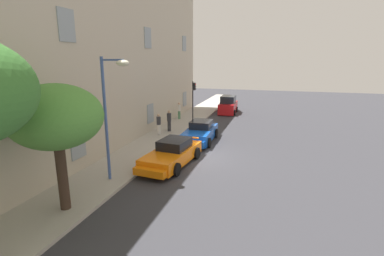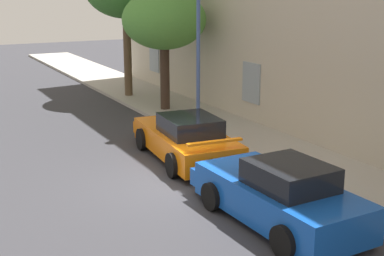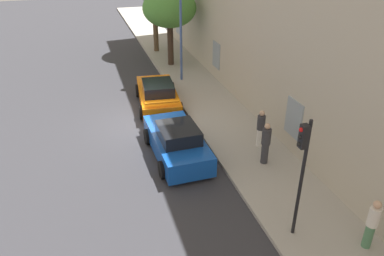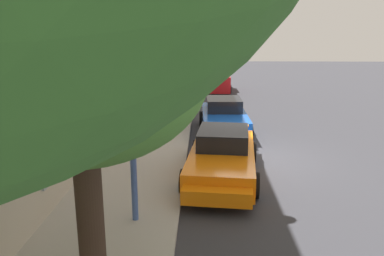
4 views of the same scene
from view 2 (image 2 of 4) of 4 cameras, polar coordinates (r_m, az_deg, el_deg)
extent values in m
plane|color=#333338|center=(14.21, -1.39, -5.94)|extent=(80.00, 80.00, 0.00)
cube|color=#A8A399|center=(16.15, 10.69, -3.37)|extent=(60.00, 3.03, 0.14)
cube|color=#8C99A3|center=(27.70, -4.06, 7.59)|extent=(1.10, 0.06, 1.50)
cube|color=#8C99A3|center=(20.08, 6.36, 4.83)|extent=(1.10, 0.06, 1.50)
cube|color=orange|center=(16.05, -0.70, -1.49)|extent=(4.69, 2.29, 0.68)
cube|color=black|center=(15.59, -0.24, 0.31)|extent=(1.95, 1.66, 0.52)
cube|color=orange|center=(17.88, -3.08, -0.10)|extent=(1.52, 1.83, 0.37)
cube|color=orange|center=(14.06, 2.46, -1.49)|extent=(0.31, 1.58, 0.06)
cylinder|color=black|center=(17.08, -5.34, -1.20)|extent=(0.72, 0.31, 0.70)
cylinder|color=black|center=(17.69, 0.40, -0.58)|extent=(0.72, 0.31, 0.70)
cylinder|color=black|center=(14.54, -2.02, -4.01)|extent=(0.72, 0.31, 0.70)
cylinder|color=black|center=(15.25, 4.52, -3.14)|extent=(0.72, 0.31, 0.70)
cube|color=#144CB2|center=(11.90, 9.30, -7.53)|extent=(4.28, 1.90, 0.78)
cube|color=black|center=(11.44, 10.43, -5.01)|extent=(1.73, 1.48, 0.52)
cube|color=#144CB2|center=(13.33, 4.26, -5.35)|extent=(1.31, 1.69, 0.43)
cylinder|color=black|center=(12.48, 2.19, -7.32)|extent=(0.67, 0.26, 0.66)
cylinder|color=black|center=(13.46, 8.78, -5.82)|extent=(0.67, 0.26, 0.66)
cylinder|color=black|center=(10.54, 9.88, -11.88)|extent=(0.67, 0.26, 0.66)
cylinder|color=black|center=(11.68, 16.86, -9.58)|extent=(0.67, 0.26, 0.66)
cylinder|color=#38281E|center=(22.08, -2.93, 5.67)|extent=(0.39, 0.39, 2.83)
ellipsoid|color=#4C8C38|center=(21.84, -3.00, 11.53)|extent=(3.40, 3.40, 2.40)
cylinder|color=brown|center=(25.06, -6.92, 7.98)|extent=(0.37, 0.37, 3.97)
cylinder|color=#3F5999|center=(19.20, 0.68, 8.82)|extent=(0.14, 0.14, 5.81)
camera|label=1|loc=(28.17, -25.83, 15.02)|focal=26.91mm
camera|label=3|loc=(6.13, 114.75, 24.51)|focal=34.81mm
camera|label=4|loc=(25.93, -11.23, 13.03)|focal=36.45mm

